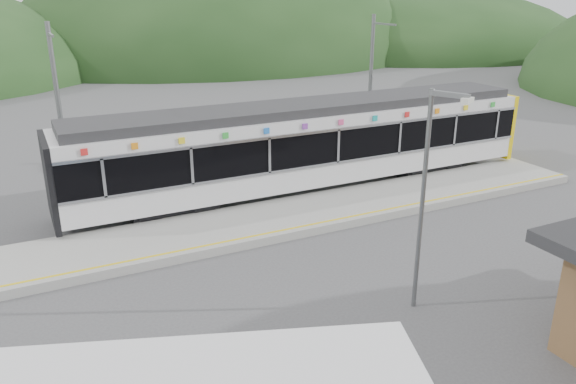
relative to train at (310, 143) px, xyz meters
name	(u,v)px	position (x,y,z in m)	size (l,w,h in m)	color
ground	(335,256)	(-2.30, -6.00, -2.06)	(120.00, 120.00, 0.00)	#4C4C4F
hills	(393,181)	(3.89, -0.71, -2.06)	(146.00, 149.00, 26.00)	#1E3D19
platform	(289,217)	(-2.30, -2.70, -1.91)	(26.00, 3.20, 0.30)	#9E9E99
yellow_line	(306,226)	(-2.30, -4.00, -1.76)	(26.00, 0.10, 0.01)	yellow
train	(310,143)	(0.00, 0.00, 0.00)	(20.44, 3.01, 3.74)	black
catenary_mast_west	(60,114)	(-9.30, 2.56, 1.58)	(0.18, 1.80, 7.00)	slate
catenary_mast_east	(371,87)	(4.70, 2.56, 1.58)	(0.18, 1.80, 7.00)	slate
lamp_post	(427,185)	(-1.92, -9.63, 1.45)	(0.50, 1.09, 5.88)	slate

